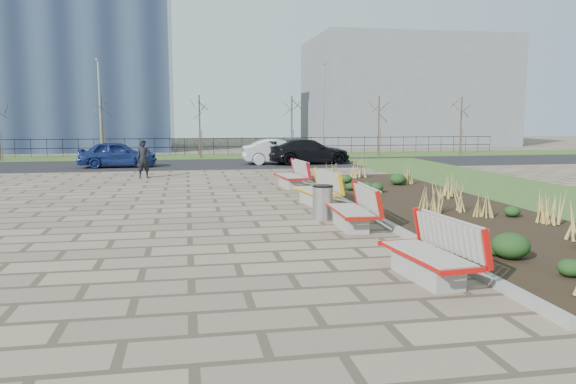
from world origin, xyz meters
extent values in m
plane|color=#7F6E57|center=(0.00, 0.00, 0.00)|extent=(120.00, 120.00, 0.00)
cube|color=black|center=(6.25, 5.00, 0.05)|extent=(4.50, 18.00, 0.10)
cube|color=gray|center=(3.92, 5.00, 0.07)|extent=(0.16, 18.00, 0.15)
cube|color=#33511E|center=(0.00, 28.00, 0.02)|extent=(80.00, 5.00, 0.04)
cube|color=black|center=(0.00, 22.00, 0.01)|extent=(80.00, 7.00, 0.02)
cylinder|color=#B2B2B7|center=(2.61, 4.03, 0.45)|extent=(0.52, 0.52, 0.89)
imported|color=black|center=(-2.73, 15.24, 0.84)|extent=(0.69, 0.52, 1.69)
imported|color=navy|center=(-4.46, 20.76, 0.71)|extent=(4.10, 1.80, 1.38)
imported|color=#ACAFB4|center=(4.34, 21.27, 0.72)|extent=(4.24, 1.50, 1.40)
imported|color=black|center=(5.93, 21.06, 0.72)|extent=(5.03, 2.53, 1.40)
cube|color=slate|center=(20.00, 42.00, 5.00)|extent=(18.00, 12.00, 10.00)
camera|label=1|loc=(-0.86, -10.05, 2.69)|focal=35.00mm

